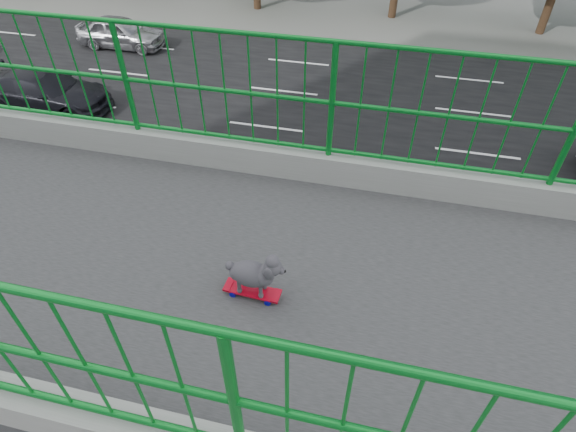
# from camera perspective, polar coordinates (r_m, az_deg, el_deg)

# --- Properties ---
(road) EXTENTS (18.00, 90.00, 0.02)m
(road) POSITION_cam_1_polar(r_m,az_deg,el_deg) (18.78, -2.69, 10.79)
(road) COLOR black
(road) RESTS_ON ground
(skateboard) EXTENTS (0.16, 0.45, 0.06)m
(skateboard) POSITION_cam_1_polar(r_m,az_deg,el_deg) (3.67, -4.36, -9.12)
(skateboard) COLOR red
(skateboard) RESTS_ON footbridge
(poodle) EXTENTS (0.21, 0.47, 0.39)m
(poodle) POSITION_cam_1_polar(r_m,az_deg,el_deg) (3.49, -4.16, -6.93)
(poodle) COLOR #343137
(poodle) RESTS_ON skateboard
(car_0) EXTENTS (1.77, 4.39, 1.50)m
(car_0) POSITION_cam_1_polar(r_m,az_deg,el_deg) (13.34, -12.81, -2.08)
(car_0) COLOR silver
(car_0) RESTS_ON ground
(car_1) EXTENTS (1.47, 4.22, 1.39)m
(car_1) POSITION_cam_1_polar(r_m,az_deg,el_deg) (16.81, -18.23, 7.05)
(car_1) COLOR red
(car_1) RESTS_ON ground
(car_4) EXTENTS (1.77, 4.41, 1.50)m
(car_4) POSITION_cam_1_polar(r_m,az_deg,el_deg) (26.75, -19.70, 20.35)
(car_4) COLOR #9F9FA4
(car_4) RESTS_ON ground
(car_5) EXTENTS (1.65, 4.74, 1.56)m
(car_5) POSITION_cam_1_polar(r_m,az_deg,el_deg) (12.94, -8.20, -2.82)
(car_5) COLOR red
(car_5) RESTS_ON ground
(car_7) EXTENTS (2.18, 5.36, 1.56)m
(car_7) POSITION_cam_1_polar(r_m,az_deg,el_deg) (22.02, -27.49, 13.37)
(car_7) COLOR black
(car_7) RESTS_ON ground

